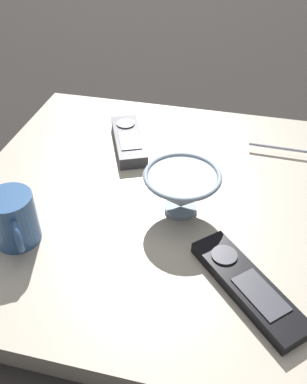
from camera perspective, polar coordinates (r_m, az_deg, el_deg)
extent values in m
plane|color=black|center=(0.77, -0.13, -2.58)|extent=(6.00, 6.00, 0.00)
cube|color=#B7AD99|center=(0.75, -0.13, -1.49)|extent=(0.66, 0.67, 0.04)
cylinder|color=#8C9EAD|center=(0.71, 3.74, -2.23)|extent=(0.05, 0.05, 0.01)
cone|color=#8C9EAD|center=(0.68, 3.87, 0.05)|extent=(0.13, 0.13, 0.07)
torus|color=#8C9EAD|center=(0.66, 3.99, 2.23)|extent=(0.13, 0.13, 0.01)
cylinder|color=#33598C|center=(0.67, -18.67, -3.48)|extent=(0.07, 0.07, 0.08)
torus|color=#33598C|center=(0.64, -18.13, -5.65)|extent=(0.05, 0.04, 0.05)
cylinder|color=#A3A5B2|center=(0.87, 16.97, 5.78)|extent=(0.01, 0.12, 0.01)
cube|color=black|center=(0.60, 12.77, -12.46)|extent=(0.18, 0.17, 0.02)
cylinder|color=#3A3A42|center=(0.62, 9.68, -8.52)|extent=(0.04, 0.04, 0.00)
cube|color=#3A3A42|center=(0.58, 14.50, -13.41)|extent=(0.08, 0.08, 0.00)
cube|color=#38383D|center=(0.86, -3.43, 7.03)|extent=(0.17, 0.12, 0.03)
cylinder|color=slate|center=(0.89, -3.85, 9.34)|extent=(0.04, 0.04, 0.00)
cube|color=slate|center=(0.84, -3.29, 7.06)|extent=(0.08, 0.06, 0.00)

